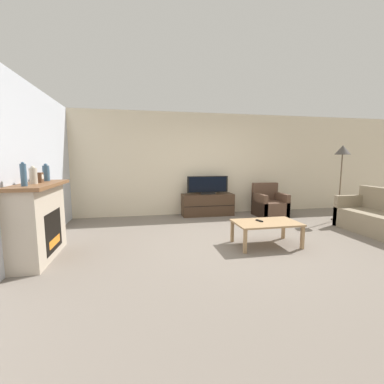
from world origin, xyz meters
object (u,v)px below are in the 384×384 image
at_px(mantel_vase_right, 46,173).
at_px(armchair, 269,205).
at_px(tv_stand, 208,205).
at_px(tv, 208,186).
at_px(floor_lamp, 342,155).
at_px(mantel_vase_left, 24,175).
at_px(mantel_clock, 40,178).
at_px(coffee_table, 266,224).
at_px(mantel_vase_centre_left, 33,176).
at_px(fireplace, 38,221).
at_px(remote, 259,221).

bearing_deg(mantel_vase_right, armchair, 18.37).
bearing_deg(tv_stand, tv, -90.00).
bearing_deg(floor_lamp, mantel_vase_left, -165.15).
distance_m(mantel_vase_right, tv, 3.81).
bearing_deg(floor_lamp, mantel_clock, -169.93).
bearing_deg(tv, tv_stand, 90.00).
height_order(tv_stand, coffee_table, tv_stand).
distance_m(mantel_vase_centre_left, mantel_clock, 0.24).
relative_size(fireplace, mantel_vase_centre_left, 5.26).
height_order(mantel_vase_centre_left, coffee_table, mantel_vase_centre_left).
xyz_separation_m(tv_stand, floor_lamp, (3.00, -1.16, 1.30)).
height_order(tv_stand, remote, tv_stand).
relative_size(mantel_vase_right, tv_stand, 0.21).
bearing_deg(mantel_vase_centre_left, tv_stand, 37.93).
xyz_separation_m(tv_stand, remote, (0.28, -2.46, 0.14)).
xyz_separation_m(mantel_vase_right, floor_lamp, (6.21, 0.83, 0.32)).
xyz_separation_m(fireplace, armchair, (4.79, 1.99, -0.30)).
relative_size(mantel_clock, floor_lamp, 0.08).
height_order(fireplace, tv_stand, fireplace).
xyz_separation_m(mantel_clock, floor_lamp, (6.21, 1.10, 0.38)).
bearing_deg(fireplace, armchair, 22.60).
xyz_separation_m(mantel_vase_right, armchair, (4.77, 1.59, -0.99)).
bearing_deg(remote, mantel_clock, 160.43).
relative_size(tv, armchair, 1.28).
height_order(mantel_vase_centre_left, tv_stand, mantel_vase_centre_left).
distance_m(tv_stand, remote, 2.48).
bearing_deg(mantel_vase_right, floor_lamp, 7.62).
relative_size(mantel_vase_left, mantel_vase_right, 1.12).
height_order(tv_stand, armchair, armchair).
bearing_deg(tv, mantel_vase_right, -148.21).
height_order(tv, armchair, tv).
xyz_separation_m(fireplace, coffee_table, (3.61, -0.12, -0.21)).
distance_m(tv, remote, 2.50).
bearing_deg(armchair, mantel_vase_left, -153.29).
relative_size(mantel_vase_left, floor_lamp, 0.17).
distance_m(mantel_vase_right, mantel_clock, 0.28).
distance_m(tv, armchair, 1.69).
distance_m(coffee_table, remote, 0.13).
height_order(mantel_clock, tv_stand, mantel_clock).
distance_m(mantel_vase_right, remote, 3.62).
xyz_separation_m(fireplace, remote, (3.51, -0.06, -0.15)).
distance_m(mantel_vase_centre_left, remote, 3.59).
xyz_separation_m(mantel_vase_centre_left, tv_stand, (3.21, 2.50, -0.97)).
distance_m(mantel_vase_right, floor_lamp, 6.27).
bearing_deg(mantel_vase_centre_left, coffee_table, -0.31).
distance_m(tv, coffee_table, 2.58).
height_order(mantel_vase_right, remote, mantel_vase_right).
bearing_deg(mantel_vase_centre_left, tv, 37.90).
xyz_separation_m(fireplace, mantel_vase_right, (0.02, 0.41, 0.69)).
bearing_deg(floor_lamp, armchair, 152.28).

